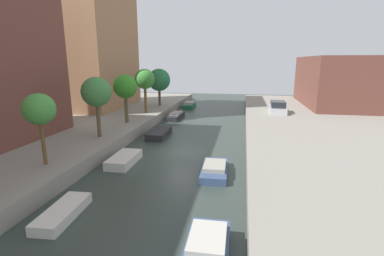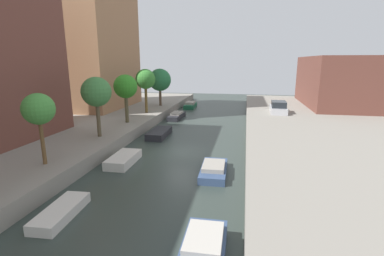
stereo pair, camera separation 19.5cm
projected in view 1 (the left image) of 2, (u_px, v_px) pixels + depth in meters
name	position (u px, v px, depth m)	size (l,w,h in m)	color
ground_plane	(182.00, 152.00, 22.34)	(84.00, 84.00, 0.00)	#2D3833
quay_left	(16.00, 137.00, 24.85)	(20.00, 64.00, 1.00)	gray
apartment_tower_far	(83.00, 23.00, 36.16)	(10.00, 12.22, 21.55)	#9E704C
low_block_right	(343.00, 81.00, 38.86)	(10.00, 15.85, 6.67)	brown
street_tree_1	(39.00, 110.00, 16.10)	(1.83, 1.83, 4.25)	brown
street_tree_2	(96.00, 92.00, 22.28)	(2.37, 2.37, 4.83)	brown
street_tree_3	(125.00, 87.00, 27.65)	(2.32, 2.32, 4.77)	brown
street_tree_4	(145.00, 80.00, 33.03)	(2.33, 2.33, 5.15)	brown
street_tree_5	(159.00, 80.00, 38.59)	(3.04, 3.04, 5.06)	#4E3D2D
parked_car	(278.00, 108.00, 33.86)	(1.99, 4.40, 1.40)	#B7B7BC
moored_boat_left_1	(63.00, 213.00, 12.91)	(1.43, 3.33, 0.49)	beige
moored_boat_left_2	(124.00, 160.00, 19.72)	(1.56, 3.31, 0.61)	beige
moored_boat_left_3	(159.00, 133.00, 26.90)	(1.61, 3.93, 0.62)	#232328
moored_boat_left_4	(176.00, 116.00, 35.34)	(1.42, 4.34, 0.80)	#232328
moored_boat_left_5	(190.00, 105.00, 43.70)	(1.56, 4.09, 0.93)	#195638
moored_boat_right_1	(207.00, 252.00, 9.96)	(1.61, 3.60, 0.98)	#33476B
moored_boat_right_2	(215.00, 170.00, 17.89)	(1.69, 3.75, 0.72)	#33476B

